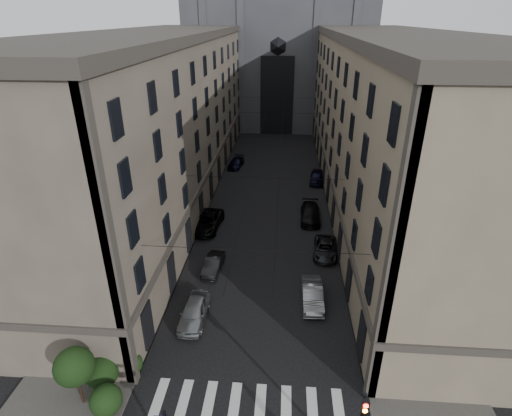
% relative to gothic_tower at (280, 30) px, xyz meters
% --- Properties ---
extents(sidewalk_left, '(7.00, 80.00, 0.15)m').
position_rel_gothic_tower_xyz_m(sidewalk_left, '(-10.50, -38.96, -17.72)').
color(sidewalk_left, '#383533').
rests_on(sidewalk_left, ground).
extents(sidewalk_right, '(7.00, 80.00, 0.15)m').
position_rel_gothic_tower_xyz_m(sidewalk_right, '(10.50, -38.96, -17.72)').
color(sidewalk_right, '#383533').
rests_on(sidewalk_right, ground).
extents(zebra_crossing, '(11.00, 3.20, 0.01)m').
position_rel_gothic_tower_xyz_m(zebra_crossing, '(0.00, -69.96, -17.79)').
color(zebra_crossing, beige).
rests_on(zebra_crossing, ground).
extents(building_left, '(13.60, 60.60, 18.85)m').
position_rel_gothic_tower_xyz_m(building_left, '(-13.44, -38.96, -8.45)').
color(building_left, '#50473D').
rests_on(building_left, ground).
extents(building_right, '(13.60, 60.60, 18.85)m').
position_rel_gothic_tower_xyz_m(building_right, '(13.44, -38.96, -8.45)').
color(building_right, brown).
rests_on(building_right, ground).
extents(gothic_tower, '(35.00, 23.00, 58.00)m').
position_rel_gothic_tower_xyz_m(gothic_tower, '(0.00, 0.00, 0.00)').
color(gothic_tower, '#2D2D33').
rests_on(gothic_tower, ground).
extents(shrub_cluster, '(3.90, 4.40, 3.90)m').
position_rel_gothic_tower_xyz_m(shrub_cluster, '(-8.72, -69.95, -16.00)').
color(shrub_cluster, black).
rests_on(shrub_cluster, sidewalk_left).
extents(tram_wires, '(14.00, 60.00, 0.43)m').
position_rel_gothic_tower_xyz_m(tram_wires, '(0.00, -39.33, -10.55)').
color(tram_wires, black).
rests_on(tram_wires, ground).
extents(car_left_near, '(1.92, 4.59, 1.55)m').
position_rel_gothic_tower_xyz_m(car_left_near, '(-4.56, -63.01, -17.02)').
color(car_left_near, gray).
rests_on(car_left_near, ground).
extents(car_left_midnear, '(1.65, 3.96, 1.27)m').
position_rel_gothic_tower_xyz_m(car_left_midnear, '(-4.25, -56.60, -17.16)').
color(car_left_midnear, black).
rests_on(car_left_midnear, ground).
extents(car_left_midfar, '(3.09, 5.85, 1.57)m').
position_rel_gothic_tower_xyz_m(car_left_midfar, '(-6.20, -48.91, -17.01)').
color(car_left_midfar, black).
rests_on(car_left_midfar, ground).
extents(car_left_far, '(2.37, 4.60, 1.28)m').
position_rel_gothic_tower_xyz_m(car_left_far, '(-5.43, -29.78, -17.16)').
color(car_left_far, black).
rests_on(car_left_far, ground).
extents(car_right_near, '(1.67, 4.53, 1.48)m').
position_rel_gothic_tower_xyz_m(car_right_near, '(4.20, -60.32, -17.06)').
color(car_right_near, gray).
rests_on(car_right_near, ground).
extents(car_right_midnear, '(2.53, 4.78, 1.28)m').
position_rel_gothic_tower_xyz_m(car_right_midnear, '(5.80, -53.18, -17.16)').
color(car_right_midnear, black).
rests_on(car_right_midnear, ground).
extents(car_right_midfar, '(2.25, 5.25, 1.51)m').
position_rel_gothic_tower_xyz_m(car_right_midfar, '(4.74, -46.18, -17.04)').
color(car_right_midfar, black).
rests_on(car_right_midfar, ground).
extents(car_right_far, '(2.35, 4.79, 1.57)m').
position_rel_gothic_tower_xyz_m(car_right_far, '(6.20, -35.03, -17.01)').
color(car_right_far, black).
rests_on(car_right_far, ground).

